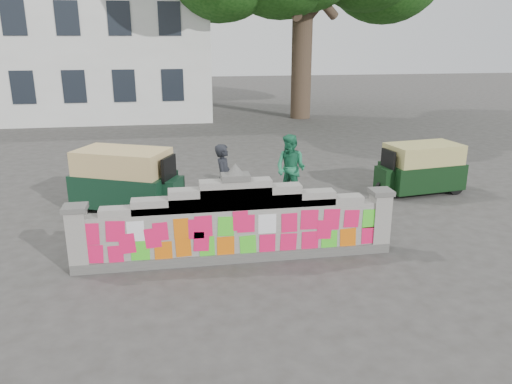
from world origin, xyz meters
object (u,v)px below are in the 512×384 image
cyclist_rider (224,189)px  rickshaw_right (420,168)px  pedestrian (291,169)px  cyclist_bike (224,203)px  rickshaw_left (126,179)px

cyclist_rider → rickshaw_right: bearing=-59.3°
rickshaw_right → pedestrian: bearing=-5.6°
pedestrian → rickshaw_right: size_ratio=0.70×
rickshaw_right → cyclist_bike: bearing=6.8°
cyclist_bike → pedestrian: 2.44m
pedestrian → rickshaw_left: (-4.34, 0.04, -0.10)m
pedestrian → rickshaw_left: bearing=-135.2°
cyclist_bike → cyclist_rider: cyclist_rider is taller
cyclist_bike → rickshaw_left: 2.80m
cyclist_rider → rickshaw_right: (5.83, 1.55, -0.11)m
pedestrian → rickshaw_left: size_ratio=0.63×
cyclist_bike → pedestrian: (1.96, 1.39, 0.42)m
cyclist_bike → pedestrian: bearing=-38.9°
cyclist_bike → cyclist_rider: size_ratio=1.12×
cyclist_rider → rickshaw_right: size_ratio=0.64×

